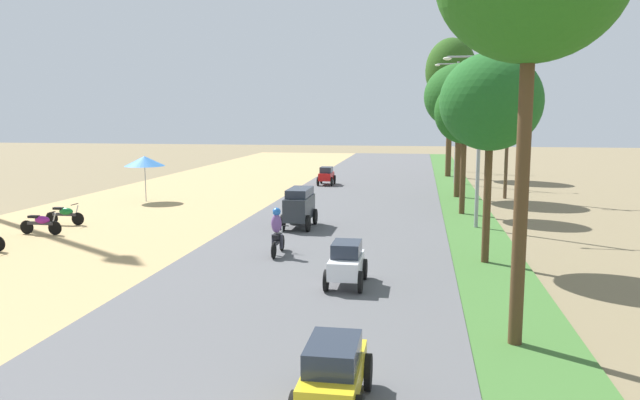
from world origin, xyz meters
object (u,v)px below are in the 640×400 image
object	(u,v)px
median_tree_third	(465,113)
streetlamp_far	(450,120)
vendor_umbrella	(145,161)
car_hatchback_red	(326,175)
car_sedan_yellow	(334,371)
motorbike_ahead_third	(277,233)
car_van_charcoal	(299,205)
parked_motorbike_fourth	(41,222)
streetlamp_mid	(457,115)
parked_motorbike_fifth	(65,214)
median_tree_second	(491,103)
median_tree_fourth	(460,97)
streetlamp_near	(479,128)
median_tree_fifth	(451,72)
car_hatchback_white	(346,262)
utility_pole_near	(508,126)

from	to	relation	value
median_tree_third	streetlamp_far	bearing A→B (deg)	89.12
vendor_umbrella	car_hatchback_red	distance (m)	12.95
car_sedan_yellow	motorbike_ahead_third	world-z (taller)	motorbike_ahead_third
car_sedan_yellow	car_van_charcoal	distance (m)	16.32
vendor_umbrella	parked_motorbike_fourth	bearing A→B (deg)	-89.98
parked_motorbike_fourth	streetlamp_mid	distance (m)	27.98
parked_motorbike_fifth	median_tree_second	distance (m)	18.53
streetlamp_mid	motorbike_ahead_third	distance (m)	24.92
parked_motorbike_fourth	streetlamp_far	size ratio (longest dim) A/B	0.24
median_tree_fourth	streetlamp_near	xyz separation A→B (m)	(0.27, -9.82, -1.54)
streetlamp_far	car_van_charcoal	xyz separation A→B (m)	(-7.45, -28.82, -3.33)
parked_motorbike_fifth	vendor_umbrella	size ratio (longest dim) A/B	0.71
median_tree_second	streetlamp_mid	size ratio (longest dim) A/B	0.81
parked_motorbike_fifth	streetlamp_far	distance (m)	34.88
parked_motorbike_fourth	car_hatchback_red	world-z (taller)	car_hatchback_red
median_tree_fourth	median_tree_fifth	size ratio (longest dim) A/B	0.73
median_tree_second	car_hatchback_white	bearing A→B (deg)	-139.89
median_tree_third	utility_pole_near	size ratio (longest dim) A/B	0.80
car_van_charcoal	car_hatchback_red	bearing A→B (deg)	94.61
parked_motorbike_fifth	streetlamp_mid	size ratio (longest dim) A/B	0.22
car_van_charcoal	median_tree_second	bearing A→B (deg)	-34.82
streetlamp_far	streetlamp_near	bearing A→B (deg)	-90.00
vendor_umbrella	car_sedan_yellow	distance (m)	26.23
median_tree_second	car_hatchback_red	size ratio (longest dim) A/B	3.37
median_tree_fourth	car_sedan_yellow	size ratio (longest dim) A/B	3.41
streetlamp_mid	motorbike_ahead_third	bearing A→B (deg)	-106.98
car_van_charcoal	streetlamp_far	bearing A→B (deg)	75.50
utility_pole_near	motorbike_ahead_third	world-z (taller)	utility_pole_near
utility_pole_near	motorbike_ahead_third	size ratio (longest dim) A/B	4.47
parked_motorbike_fourth	streetlamp_far	distance (m)	36.60
parked_motorbike_fourth	utility_pole_near	world-z (taller)	utility_pole_near
streetlamp_mid	vendor_umbrella	bearing A→B (deg)	-145.70
median_tree_fifth	streetlamp_far	size ratio (longest dim) A/B	1.43
car_hatchback_white	motorbike_ahead_third	distance (m)	4.31
car_hatchback_white	car_hatchback_red	bearing A→B (deg)	100.04
vendor_umbrella	streetlamp_near	distance (m)	18.27
median_tree_second	motorbike_ahead_third	size ratio (longest dim) A/B	3.75
vendor_umbrella	median_tree_second	distance (m)	20.84
streetlamp_far	car_sedan_yellow	distance (m)	45.01
median_tree_second	vendor_umbrella	bearing A→B (deg)	146.35
median_tree_fifth	car_hatchback_white	xyz separation A→B (m)	(-4.14, -31.83, -7.32)
median_tree_fourth	streetlamp_near	distance (m)	9.94
median_tree_second	median_tree_fourth	size ratio (longest dim) A/B	0.88
parked_motorbike_fourth	median_tree_fifth	size ratio (longest dim) A/B	0.17
streetlamp_near	median_tree_second	bearing A→B (deg)	-92.28
car_sedan_yellow	car_hatchback_red	world-z (taller)	car_hatchback_red
median_tree_second	median_tree_fifth	size ratio (longest dim) A/B	0.64
streetlamp_mid	car_van_charcoal	world-z (taller)	streetlamp_mid
car_sedan_yellow	car_van_charcoal	world-z (taller)	car_van_charcoal
utility_pole_near	car_hatchback_red	bearing A→B (deg)	158.00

